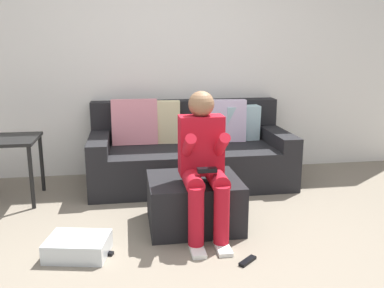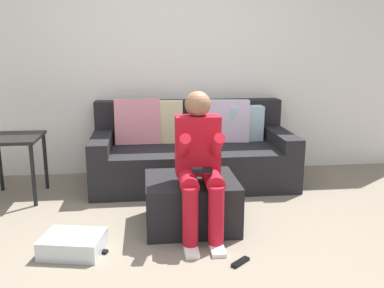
# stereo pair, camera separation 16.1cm
# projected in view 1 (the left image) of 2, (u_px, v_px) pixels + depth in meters

# --- Properties ---
(ground_plane) EXTENTS (8.02, 8.02, 0.00)m
(ground_plane) POSITION_uv_depth(u_px,v_px,m) (196.00, 264.00, 2.79)
(ground_plane) COLOR slate
(wall_back) EXTENTS (6.17, 0.10, 2.65)m
(wall_back) POSITION_uv_depth(u_px,v_px,m) (163.00, 55.00, 4.62)
(wall_back) COLOR silver
(wall_back) RESTS_ON ground_plane
(couch_sectional) EXTENTS (2.06, 0.97, 0.88)m
(couch_sectional) POSITION_uv_depth(u_px,v_px,m) (189.00, 152.00, 4.45)
(couch_sectional) COLOR black
(couch_sectional) RESTS_ON ground_plane
(ottoman) EXTENTS (0.72, 0.63, 0.39)m
(ottoman) POSITION_uv_depth(u_px,v_px,m) (194.00, 202.00, 3.36)
(ottoman) COLOR black
(ottoman) RESTS_ON ground_plane
(person_seated) EXTENTS (0.34, 0.59, 1.10)m
(person_seated) POSITION_uv_depth(u_px,v_px,m) (204.00, 161.00, 3.10)
(person_seated) COLOR red
(person_seated) RESTS_ON ground_plane
(storage_bin) EXTENTS (0.47, 0.39, 0.13)m
(storage_bin) POSITION_uv_depth(u_px,v_px,m) (78.00, 246.00, 2.89)
(storage_bin) COLOR silver
(storage_bin) RESTS_ON ground_plane
(side_table) EXTENTS (0.50, 0.54, 0.60)m
(side_table) POSITION_uv_depth(u_px,v_px,m) (10.00, 148.00, 3.83)
(side_table) COLOR black
(side_table) RESTS_ON ground_plane
(remote_near_ottoman) EXTENTS (0.15, 0.14, 0.02)m
(remote_near_ottoman) POSITION_uv_depth(u_px,v_px,m) (248.00, 261.00, 2.81)
(remote_near_ottoman) COLOR black
(remote_near_ottoman) RESTS_ON ground_plane
(remote_by_storage_bin) EXTENTS (0.18, 0.11, 0.02)m
(remote_by_storage_bin) POSITION_uv_depth(u_px,v_px,m) (101.00, 252.00, 2.92)
(remote_by_storage_bin) COLOR black
(remote_by_storage_bin) RESTS_ON ground_plane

